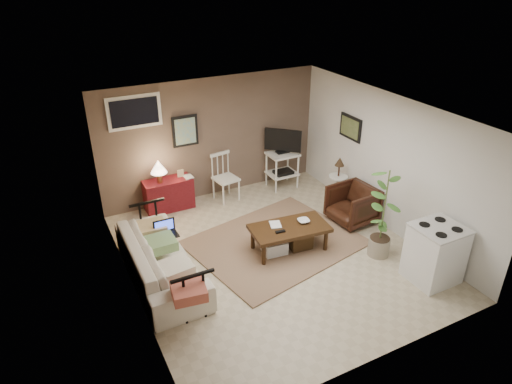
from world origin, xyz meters
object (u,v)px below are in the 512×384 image
potted_plant (384,211)px  stove (435,253)px  side_table (338,175)px  tv_stand (283,157)px  sofa (160,253)px  spindle_chair (225,179)px  armchair (353,203)px  coffee_table (289,236)px  red_console (168,192)px

potted_plant → stove: bearing=-71.2°
side_table → potted_plant: 1.83m
tv_stand → potted_plant: bearing=-87.0°
sofa → potted_plant: bearing=-107.1°
spindle_chair → tv_stand: bearing=-1.6°
potted_plant → spindle_chair: bearing=116.2°
side_table → tv_stand: bearing=117.6°
armchair → coffee_table: bearing=-84.3°
potted_plant → stove: (0.29, -0.86, -0.37)m
sofa → stove: bearing=-117.4°
coffee_table → armchair: 1.54m
side_table → potted_plant: size_ratio=0.63×
spindle_chair → tv_stand: (1.29, -0.04, 0.23)m
coffee_table → tv_stand: tv_stand is taller
sofa → potted_plant: (3.34, -1.03, 0.38)m
red_console → armchair: size_ratio=1.38×
side_table → red_console: bearing=156.8°
red_console → potted_plant: bearing=-49.8°
potted_plant → coffee_table: bearing=148.1°
red_console → spindle_chair: 1.16m
spindle_chair → sofa: bearing=-135.0°
red_console → armchair: (2.85, -2.01, 0.02)m
sofa → potted_plant: size_ratio=1.45×
spindle_chair → side_table: 2.22m
spindle_chair → tv_stand: 1.31m
sofa → potted_plant: potted_plant is taller
sofa → armchair: bearing=-89.6°
red_console → potted_plant: (2.59, -3.07, 0.46)m
coffee_table → sofa: 2.11m
tv_stand → side_table: tv_stand is taller
coffee_table → red_console: (-1.34, 2.28, 0.10)m
tv_stand → stove: size_ratio=1.39×
spindle_chair → coffee_table: bearing=-85.0°
spindle_chair → stove: (1.74, -3.79, 0.01)m
red_console → armchair: red_console is taller
red_console → tv_stand: size_ratio=0.83×
red_console → coffee_table: bearing=-59.6°
red_console → potted_plant: size_ratio=0.68×
tv_stand → coffee_table: bearing=-117.5°
coffee_table → sofa: size_ratio=0.59×
armchair → potted_plant: bearing=-18.2°
spindle_chair → tv_stand: tv_stand is taller
side_table → stove: size_ratio=1.07×
armchair → stove: bearing=-3.5°
coffee_table → armchair: (1.51, 0.27, 0.11)m
red_console → stove: size_ratio=1.15×
coffee_table → red_console: red_console is taller
potted_plant → armchair: bearing=76.3°
tv_stand → spindle_chair: bearing=178.4°
sofa → tv_stand: size_ratio=1.76×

